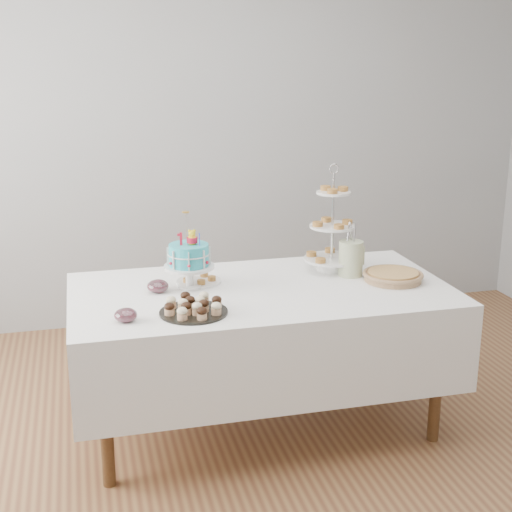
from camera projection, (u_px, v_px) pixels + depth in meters
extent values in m
plane|color=brown|center=(276.00, 453.00, 3.55)|extent=(5.00, 5.00, 0.00)
cube|color=#95979A|center=(201.00, 137.00, 5.05)|extent=(5.00, 0.04, 2.70)
cube|color=white|center=(261.00, 330.00, 3.68)|extent=(1.92, 1.02, 0.45)
cylinder|color=brown|center=(106.00, 419.00, 3.20)|extent=(0.06, 0.06, 0.67)
cylinder|color=brown|center=(437.00, 380.00, 3.59)|extent=(0.06, 0.06, 0.67)
cylinder|color=brown|center=(99.00, 355.00, 3.89)|extent=(0.06, 0.06, 0.67)
cylinder|color=brown|center=(377.00, 327.00, 4.28)|extent=(0.06, 0.06, 0.67)
cylinder|color=#2CB0BF|center=(189.00, 255.00, 3.58)|extent=(0.20, 0.20, 0.11)
torus|color=silver|center=(189.00, 254.00, 3.58)|extent=(0.21, 0.21, 0.01)
cube|color=red|center=(181.00, 239.00, 3.55)|extent=(0.02, 0.02, 0.06)
cylinder|color=blue|center=(199.00, 239.00, 3.54)|extent=(0.01, 0.01, 0.06)
cylinder|color=silver|center=(186.00, 228.00, 3.57)|extent=(0.00, 0.00, 0.16)
cylinder|color=#FABD45|center=(186.00, 212.00, 3.55)|extent=(0.04, 0.04, 0.01)
cylinder|color=black|center=(194.00, 312.00, 3.27)|extent=(0.32, 0.32, 0.01)
ellipsoid|color=black|center=(180.00, 304.00, 3.25)|extent=(0.05, 0.05, 0.04)
ellipsoid|color=beige|center=(207.00, 302.00, 3.28)|extent=(0.05, 0.05, 0.04)
cylinder|color=#A97E5C|center=(393.00, 277.00, 3.74)|extent=(0.30, 0.30, 0.04)
cylinder|color=#B78A47|center=(393.00, 273.00, 3.73)|extent=(0.26, 0.26, 0.02)
torus|color=#A97E5C|center=(393.00, 274.00, 3.73)|extent=(0.32, 0.32, 0.02)
cylinder|color=silver|center=(333.00, 222.00, 3.85)|extent=(0.02, 0.02, 0.54)
cylinder|color=white|center=(331.00, 259.00, 3.91)|extent=(0.30, 0.30, 0.01)
cylinder|color=white|center=(332.00, 226.00, 3.86)|extent=(0.25, 0.25, 0.01)
cylinder|color=white|center=(334.00, 193.00, 3.81)|extent=(0.18, 0.18, 0.01)
torus|color=silver|center=(334.00, 169.00, 3.77)|extent=(0.06, 0.01, 0.06)
cylinder|color=white|center=(333.00, 263.00, 3.93)|extent=(0.18, 0.18, 0.07)
cylinder|color=white|center=(199.00, 281.00, 3.72)|extent=(0.23, 0.23, 0.01)
ellipsoid|color=silver|center=(126.00, 315.00, 3.17)|extent=(0.10, 0.10, 0.06)
cylinder|color=maroon|center=(126.00, 316.00, 3.17)|extent=(0.07, 0.07, 0.03)
ellipsoid|color=silver|center=(158.00, 286.00, 3.56)|extent=(0.11, 0.11, 0.06)
cylinder|color=maroon|center=(158.00, 287.00, 3.56)|extent=(0.08, 0.08, 0.03)
cylinder|color=beige|center=(351.00, 258.00, 3.81)|extent=(0.13, 0.13, 0.19)
cylinder|color=beige|center=(363.00, 255.00, 3.80)|extent=(0.01, 0.01, 0.10)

